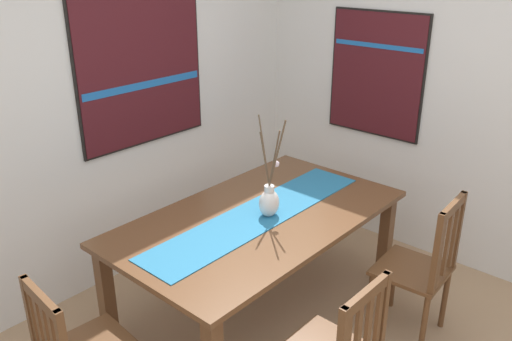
# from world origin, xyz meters

# --- Properties ---
(wall_back) EXTENTS (6.40, 0.12, 2.70)m
(wall_back) POSITION_xyz_m (0.00, 1.86, 1.35)
(wall_back) COLOR silver
(wall_back) RESTS_ON ground_plane
(wall_side) EXTENTS (0.12, 6.40, 2.70)m
(wall_side) POSITION_xyz_m (1.86, 0.00, 1.35)
(wall_side) COLOR silver
(wall_side) RESTS_ON ground_plane
(dining_table) EXTENTS (1.92, 1.09, 0.75)m
(dining_table) POSITION_xyz_m (0.28, 0.68, 0.66)
(dining_table) COLOR brown
(dining_table) RESTS_ON ground_plane
(table_runner) EXTENTS (1.77, 0.36, 0.01)m
(table_runner) POSITION_xyz_m (0.28, 0.68, 0.75)
(table_runner) COLOR #236B93
(table_runner) RESTS_ON dining_table
(centerpiece_vase) EXTENTS (0.15, 0.20, 0.66)m
(centerpiece_vase) POSITION_xyz_m (0.31, 0.62, 0.87)
(centerpiece_vase) COLOR silver
(centerpiece_vase) RESTS_ON dining_table
(chair_0) EXTENTS (0.44, 0.44, 0.99)m
(chair_0) POSITION_xyz_m (0.77, -0.23, 0.50)
(chair_0) COLOR brown
(chair_0) RESTS_ON ground_plane
(painting_on_back_wall) EXTENTS (1.08, 0.05, 1.14)m
(painting_on_back_wall) POSITION_xyz_m (0.27, 1.79, 1.56)
(painting_on_back_wall) COLOR black
(painting_on_side_wall) EXTENTS (0.05, 0.83, 1.00)m
(painting_on_side_wall) POSITION_xyz_m (1.79, 0.75, 1.41)
(painting_on_side_wall) COLOR black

